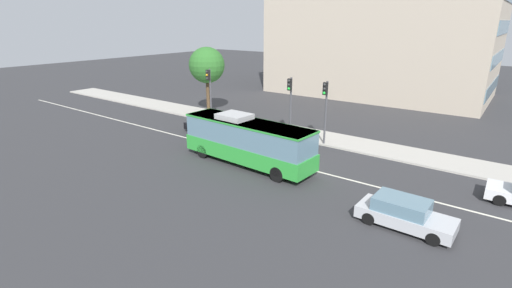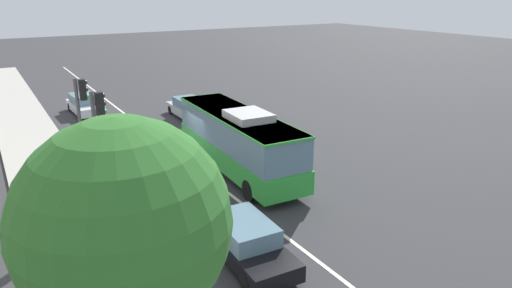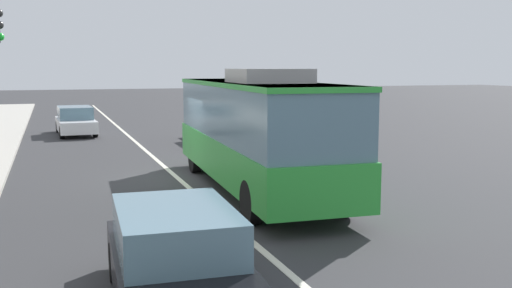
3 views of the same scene
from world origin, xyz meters
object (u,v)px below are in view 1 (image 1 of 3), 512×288
Objects in this scene: sedan_black at (209,126)px; sedan_silver at (404,213)px; street_tree_kerbside_left at (207,65)px; transit_bus at (247,140)px; traffic_light_near_corner at (290,97)px; traffic_light_far_corner at (209,86)px; traffic_light_mid_block at (325,102)px.

sedan_black and sedan_silver have the same top height.
transit_bus is at bearing -36.19° from street_tree_kerbside_left.
traffic_light_near_corner is 11.81m from street_tree_kerbside_left.
transit_bus is 7.21m from traffic_light_near_corner.
street_tree_kerbside_left is at bearing -104.96° from traffic_light_near_corner.
transit_bus is at bearing 51.97° from traffic_light_far_corner.
traffic_light_near_corner is 3.24m from traffic_light_mid_block.
sedan_silver is 23.62m from traffic_light_far_corner.
traffic_light_mid_block is at bearing -8.25° from street_tree_kerbside_left.
traffic_light_mid_block is at bearing 135.72° from sedan_silver.
sedan_silver is 13.02m from traffic_light_mid_block.
traffic_light_far_corner is at bearing -95.49° from traffic_light_near_corner.
traffic_light_mid_block is at bearing -159.26° from sedan_black.
transit_bus is 12.61m from traffic_light_far_corner.
street_tree_kerbside_left is at bearing -43.58° from sedan_black.
traffic_light_far_corner is (-10.27, 7.10, 1.75)m from transit_bus.
transit_bus is 11.54m from sedan_silver.
traffic_light_mid_block is 1.00× the size of traffic_light_far_corner.
traffic_light_far_corner is 0.73× the size of street_tree_kerbside_left.
traffic_light_far_corner is at bearing -42.84° from street_tree_kerbside_left.
traffic_light_mid_block is (9.71, 3.14, 2.84)m from sedan_black.
street_tree_kerbside_left reaches higher than traffic_light_far_corner.
sedan_black is at bearing 163.48° from sedan_silver.
sedan_silver is at bearing -25.22° from street_tree_kerbside_left.
sedan_black is 19.56m from sedan_silver.
traffic_light_mid_block reaches higher than sedan_black.
traffic_light_near_corner is at bearing 144.45° from sedan_silver.
traffic_light_near_corner reaches higher than transit_bus.
sedan_silver is 0.87× the size of traffic_light_near_corner.
sedan_black is at bearing 37.95° from traffic_light_far_corner.
traffic_light_near_corner reaches higher than sedan_black.
traffic_light_mid_block and traffic_light_far_corner have the same top height.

